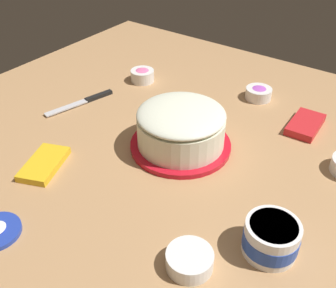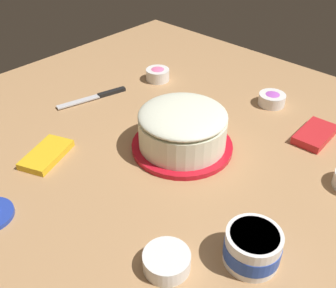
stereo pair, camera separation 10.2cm
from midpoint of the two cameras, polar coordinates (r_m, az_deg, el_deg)
ground_plane at (r=1.02m, az=1.70°, el=-2.22°), size 1.54×1.54×0.00m
frosted_cake at (r=1.03m, az=4.94°, el=1.93°), size 0.27×0.27×0.12m
frosting_tub at (r=0.80m, az=15.91°, el=-14.37°), size 0.11×0.11×0.07m
spreading_knife at (r=1.30m, az=-7.89°, el=6.86°), size 0.23×0.08×0.01m
sprinkle_bowl_pink at (r=1.39m, az=0.60°, el=10.12°), size 0.08×0.08×0.04m
sprinkle_bowl_rainbow at (r=1.30m, az=17.08°, el=6.26°), size 0.08×0.08×0.04m
sprinkle_bowl_blue at (r=0.77m, az=3.73°, el=-16.75°), size 0.09×0.09×0.04m
candy_box_lower at (r=1.06m, az=-14.67°, el=-1.58°), size 0.16×0.13×0.02m
candy_box_upper at (r=1.18m, az=22.94°, el=1.21°), size 0.14×0.08×0.02m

